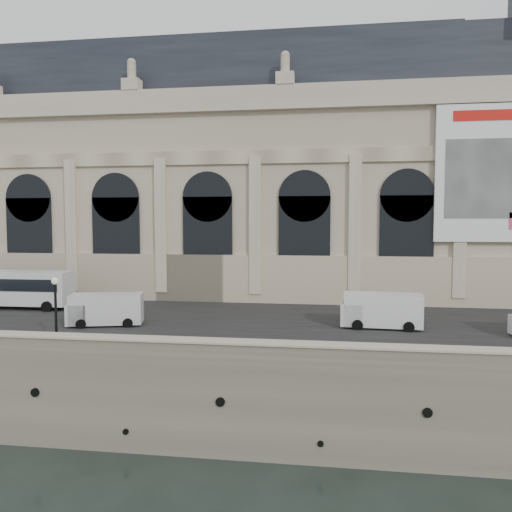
# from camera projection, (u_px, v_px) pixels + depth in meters

# --- Properties ---
(ground) EXTENTS (260.00, 260.00, 0.00)m
(ground) POSITION_uv_depth(u_px,v_px,m) (189.00, 457.00, 30.50)
(ground) COLOR black
(ground) RESTS_ON ground
(quay) EXTENTS (160.00, 70.00, 6.00)m
(quay) POSITION_uv_depth(u_px,v_px,m) (262.00, 310.00, 64.87)
(quay) COLOR gray
(quay) RESTS_ON ground
(street) EXTENTS (160.00, 24.00, 0.06)m
(street) POSITION_uv_depth(u_px,v_px,m) (232.00, 317.00, 43.92)
(street) COLOR #2D2D2D
(street) RESTS_ON quay
(parapet) EXTENTS (160.00, 1.40, 1.21)m
(parapet) POSITION_uv_depth(u_px,v_px,m) (190.00, 349.00, 30.64)
(parapet) COLOR gray
(parapet) RESTS_ON quay
(museum) EXTENTS (69.00, 18.70, 29.10)m
(museum) POSITION_uv_depth(u_px,v_px,m) (209.00, 178.00, 60.48)
(museum) COLOR beige
(museum) RESTS_ON quay
(bus_left) EXTENTS (12.55, 3.10, 3.68)m
(bus_left) POSITION_uv_depth(u_px,v_px,m) (8.00, 288.00, 48.14)
(bus_left) COLOR silver
(bus_left) RESTS_ON quay
(van_b) EXTENTS (6.20, 3.56, 2.60)m
(van_b) POSITION_uv_depth(u_px,v_px,m) (102.00, 310.00, 40.24)
(van_b) COLOR silver
(van_b) RESTS_ON quay
(van_c) EXTENTS (6.33, 2.85, 2.77)m
(van_c) POSITION_uv_depth(u_px,v_px,m) (377.00, 310.00, 39.36)
(van_c) COLOR silver
(van_c) RESTS_ON quay
(lamp_left) EXTENTS (0.48, 0.48, 4.66)m
(lamp_left) POSITION_uv_depth(u_px,v_px,m) (56.00, 312.00, 33.69)
(lamp_left) COLOR black
(lamp_left) RESTS_ON quay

